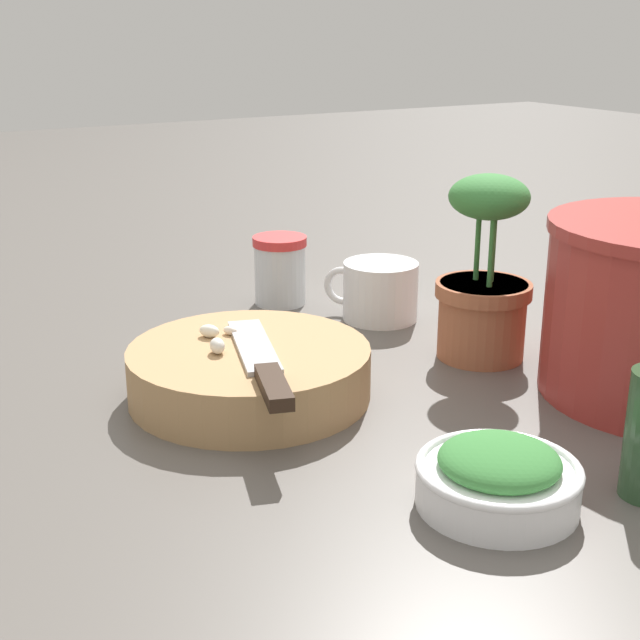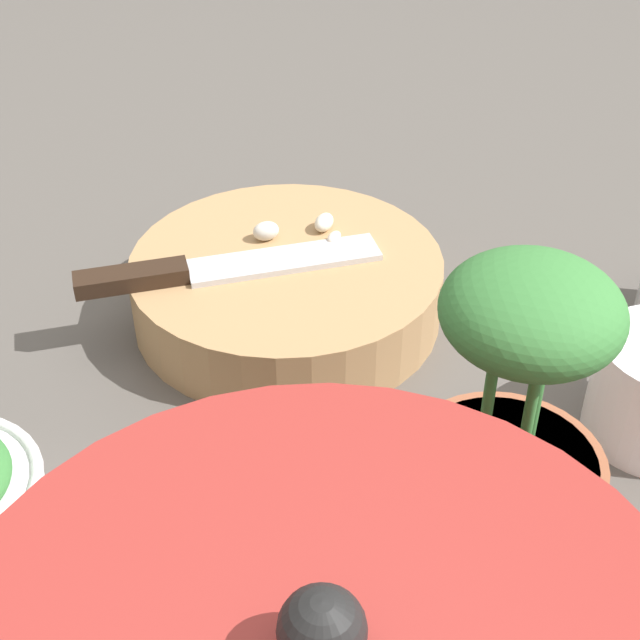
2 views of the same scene
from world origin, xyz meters
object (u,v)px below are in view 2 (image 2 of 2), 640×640
potted_herb (506,459)px  garlic_cloves (299,228)px  cutting_board (287,287)px  chef_knife (211,268)px

potted_herb → garlic_cloves: bearing=-99.9°
cutting_board → chef_knife: size_ratio=1.06×
chef_knife → potted_herb: (-0.03, 0.29, 0.03)m
chef_knife → potted_herb: size_ratio=1.11×
garlic_cloves → potted_herb: 0.31m
cutting_board → garlic_cloves: garlic_cloves is taller
chef_knife → potted_herb: bearing=23.1°
chef_knife → garlic_cloves: garlic_cloves is taller
garlic_cloves → chef_knife: bearing=7.8°
cutting_board → garlic_cloves: (-0.03, -0.02, 0.03)m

